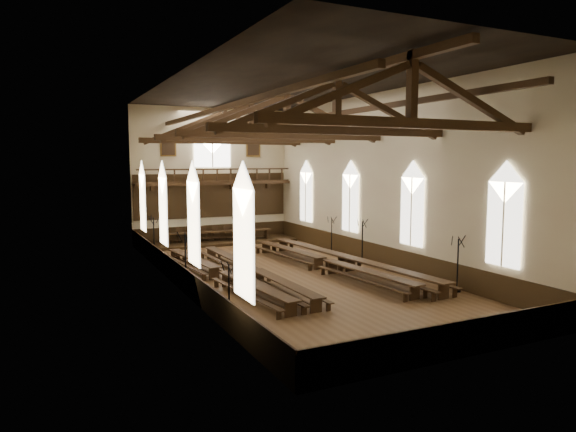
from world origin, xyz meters
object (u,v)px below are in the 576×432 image
at_px(candelabrum_right_near, 457,275).
at_px(candelabrum_right_mid, 362,249).
at_px(candelabrum_left_far, 154,246).
at_px(candelabrum_right_far, 332,241).
at_px(refectory_row_b, 252,270).
at_px(dais, 219,242).
at_px(refectory_row_a, 220,273).
at_px(refectory_row_d, 346,260).
at_px(candelabrum_left_near, 229,304).
at_px(high_table, 219,232).
at_px(refectory_row_c, 325,262).
at_px(candelabrum_left_mid, 186,269).

bearing_deg(candelabrum_right_near, candelabrum_right_mid, 90.00).
xyz_separation_m(candelabrum_left_far, candelabrum_right_far, (11.10, -2.84, -0.10)).
distance_m(refectory_row_b, dais, 11.88).
bearing_deg(refectory_row_a, candelabrum_right_far, 27.78).
relative_size(refectory_row_d, candelabrum_left_near, 6.28).
bearing_deg(refectory_row_b, dais, 79.96).
bearing_deg(dais, candelabrum_left_far, -144.70).
relative_size(high_table, candelabrum_right_far, 3.30).
bearing_deg(refectory_row_c, refectory_row_a, 179.76).
xyz_separation_m(refectory_row_b, candelabrum_right_mid, (7.69, 1.35, 0.30)).
bearing_deg(candelabrum_left_mid, refectory_row_a, -5.43).
relative_size(high_table, candelabrum_left_far, 2.89).
bearing_deg(candelabrum_left_mid, candelabrum_left_near, -90.00).
distance_m(refectory_row_a, candelabrum_left_mid, 1.72).
bearing_deg(candelabrum_right_mid, candelabrum_left_mid, -173.90).
xyz_separation_m(refectory_row_d, dais, (-3.52, 11.88, -0.49)).
distance_m(refectory_row_c, dais, 11.93).
distance_m(refectory_row_c, candelabrum_left_near, 9.89).
relative_size(refectory_row_b, refectory_row_d, 0.92).
bearing_deg(candelabrum_left_far, candelabrum_right_near, -52.18).
bearing_deg(refectory_row_d, candelabrum_left_far, 138.38).
relative_size(refectory_row_b, candelabrum_left_mid, 5.11).
distance_m(refectory_row_c, candelabrum_right_far, 6.03).
bearing_deg(candelabrum_right_near, refectory_row_a, 145.41).
xyz_separation_m(candelabrum_right_near, candelabrum_right_mid, (-0.00, 7.84, -0.01)).
distance_m(refectory_row_d, candelabrum_right_far, 5.56).
bearing_deg(refectory_row_d, high_table, 106.49).
distance_m(refectory_row_b, candelabrum_right_mid, 7.81).
height_order(candelabrum_right_mid, candelabrum_right_far, candelabrum_right_mid).
bearing_deg(candelabrum_left_near, candelabrum_right_near, -1.48).
bearing_deg(refectory_row_b, refectory_row_a, 179.78).
height_order(refectory_row_b, candelabrum_left_far, candelabrum_left_far).
xyz_separation_m(refectory_row_a, candelabrum_right_near, (9.42, -6.50, 0.30)).
distance_m(refectory_row_c, high_table, 11.93).
distance_m(candelabrum_left_far, candelabrum_right_near, 18.10).
bearing_deg(candelabrum_left_near, candelabrum_right_mid, 34.24).
distance_m(candelabrum_right_mid, candelabrum_right_far, 3.62).
distance_m(refectory_row_d, dais, 12.40).
relative_size(refectory_row_b, dais, 1.20).
height_order(refectory_row_b, candelabrum_right_far, candelabrum_right_far).
xyz_separation_m(refectory_row_a, candelabrum_left_near, (-1.68, -6.21, 0.22)).
bearing_deg(refectory_row_d, refectory_row_c, 172.69).
relative_size(high_table, candelabrum_right_near, 3.00).
distance_m(candelabrum_left_near, candelabrum_left_far, 14.01).
height_order(candelabrum_right_near, candelabrum_right_far, candelabrum_right_near).
xyz_separation_m(refectory_row_b, candelabrum_left_near, (-3.41, -6.20, 0.23)).
xyz_separation_m(dais, candelabrum_right_near, (5.62, -18.18, 0.70)).
height_order(high_table, candelabrum_left_far, candelabrum_left_far).
distance_m(refectory_row_b, candelabrum_right_far, 9.16).
relative_size(refectory_row_c, dais, 1.25).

